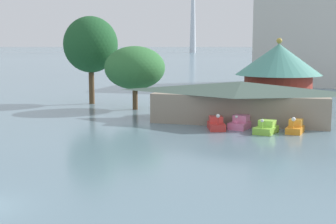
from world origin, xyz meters
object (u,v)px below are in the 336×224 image
at_px(green_roof_pavilion, 278,74).
at_px(pedal_boat_pink, 240,123).
at_px(pedal_boat_red, 216,124).
at_px(shoreline_tree_tall_left, 91,45).
at_px(pedal_boat_lime, 266,128).
at_px(background_building_block, 327,37).
at_px(shoreline_tree_mid, 135,68).
at_px(pedal_boat_orange, 295,127).
at_px(boathouse, 241,101).

bearing_deg(green_roof_pavilion, pedal_boat_pink, -103.05).
distance_m(pedal_boat_red, shoreline_tree_tall_left, 26.45).
distance_m(pedal_boat_red, pedal_boat_pink, 2.47).
bearing_deg(pedal_boat_lime, pedal_boat_red, -83.09).
distance_m(pedal_boat_pink, background_building_block, 55.99).
relative_size(shoreline_tree_mid, background_building_block, 0.28).
height_order(shoreline_tree_tall_left, background_building_block, background_building_block).
bearing_deg(pedal_boat_orange, pedal_boat_pink, -90.44).
relative_size(pedal_boat_lime, shoreline_tree_mid, 0.38).
relative_size(pedal_boat_red, pedal_boat_orange, 1.21).
xyz_separation_m(pedal_boat_red, shoreline_tree_mid, (-12.43, 11.33, 4.81)).
height_order(pedal_boat_orange, shoreline_tree_tall_left, shoreline_tree_tall_left).
bearing_deg(pedal_boat_red, pedal_boat_lime, 64.24).
xyz_separation_m(pedal_boat_orange, boathouse, (-5.81, 5.39, 1.75)).
height_order(pedal_boat_pink, pedal_boat_orange, pedal_boat_orange).
bearing_deg(boathouse, shoreline_tree_mid, 157.61).
bearing_deg(green_roof_pavilion, pedal_boat_lime, -91.18).
height_order(pedal_boat_lime, shoreline_tree_mid, shoreline_tree_mid).
xyz_separation_m(boathouse, shoreline_tree_mid, (-14.14, 5.83, 3.04)).
distance_m(pedal_boat_orange, background_building_block, 56.19).
distance_m(pedal_boat_red, background_building_block, 57.48).
bearing_deg(pedal_boat_orange, shoreline_tree_tall_left, -108.76).
distance_m(pedal_boat_pink, shoreline_tree_tall_left, 27.61).
relative_size(pedal_boat_pink, background_building_block, 0.10).
height_order(pedal_boat_pink, background_building_block, background_building_block).
bearing_deg(pedal_boat_orange, background_building_block, -175.45).
relative_size(pedal_boat_pink, green_roof_pavilion, 0.29).
relative_size(pedal_boat_orange, boathouse, 0.13).
xyz_separation_m(shoreline_tree_tall_left, shoreline_tree_mid, (7.78, -3.90, -2.88)).
relative_size(pedal_boat_pink, pedal_boat_orange, 1.13).
bearing_deg(green_roof_pavilion, pedal_boat_red, -110.54).
relative_size(pedal_boat_red, boathouse, 0.16).
xyz_separation_m(pedal_boat_red, boathouse, (1.71, 5.50, 1.76)).
distance_m(pedal_boat_red, pedal_boat_orange, 7.52).
xyz_separation_m(green_roof_pavilion, background_building_block, (7.45, 41.53, 4.83)).
xyz_separation_m(pedal_boat_pink, pedal_boat_lime, (2.65, -1.79, -0.05)).
bearing_deg(shoreline_tree_tall_left, pedal_boat_orange, -28.60).
height_order(pedal_boat_red, pedal_boat_pink, pedal_boat_red).
distance_m(pedal_boat_lime, green_roof_pavilion, 15.13).
distance_m(pedal_boat_red, boathouse, 6.03).
distance_m(shoreline_tree_tall_left, shoreline_tree_mid, 9.17).
relative_size(pedal_boat_orange, green_roof_pavilion, 0.25).
distance_m(pedal_boat_orange, shoreline_tree_tall_left, 32.50).
xyz_separation_m(pedal_boat_red, pedal_boat_orange, (7.52, 0.11, 0.02)).
bearing_deg(pedal_boat_orange, pedal_boat_red, -79.29).
distance_m(pedal_boat_orange, green_roof_pavilion, 14.51).
bearing_deg(pedal_boat_lime, pedal_boat_pink, -108.77).
bearing_deg(background_building_block, pedal_boat_lime, -97.87).
height_order(pedal_boat_red, green_roof_pavilion, green_roof_pavilion).
distance_m(green_roof_pavilion, shoreline_tree_tall_left, 25.67).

